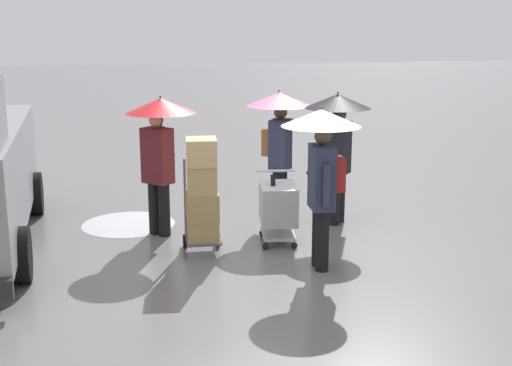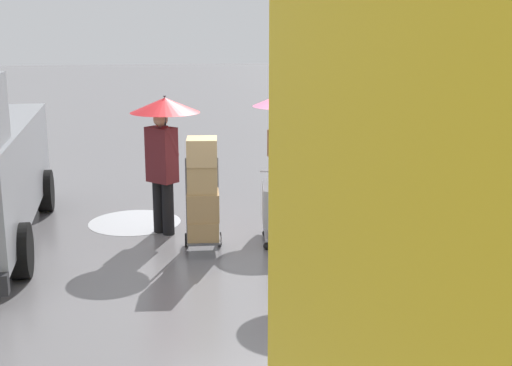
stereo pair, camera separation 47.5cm
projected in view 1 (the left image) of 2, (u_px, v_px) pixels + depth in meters
name	position (u px, v px, depth m)	size (l,w,h in m)	color
ground_plane	(252.00, 247.00, 9.87)	(90.00, 90.00, 0.00)	slate
slush_patch_near_cluster	(129.00, 224.00, 10.96)	(1.50, 1.50, 0.01)	#ADAFB5
shopping_cart_vendor	(278.00, 205.00, 9.93)	(0.65, 0.88, 1.04)	#B2B2B7
hand_dolly_boxes	(202.00, 194.00, 9.38)	(0.54, 0.72, 1.65)	#515156
pedestrian_pink_side	(279.00, 125.00, 10.92)	(1.04, 1.04, 2.15)	black
pedestrian_black_side	(159.00, 133.00, 10.04)	(1.04, 1.04, 2.15)	black
pedestrian_white_side	(338.00, 127.00, 10.63)	(1.04, 1.04, 2.15)	black
pedestrian_far_side	(322.00, 151.00, 8.71)	(1.04, 1.04, 2.15)	black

